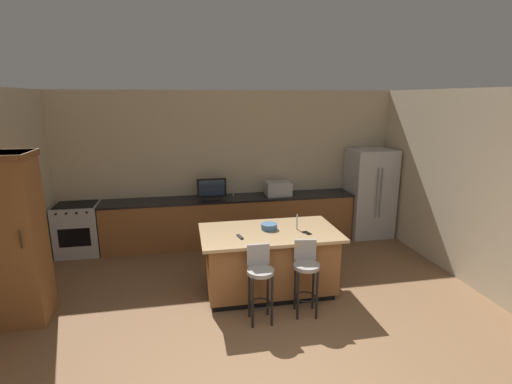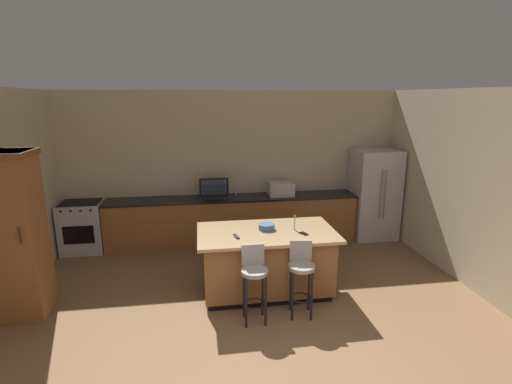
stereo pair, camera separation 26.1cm
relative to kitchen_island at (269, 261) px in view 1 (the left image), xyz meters
name	(u,v)px [view 1 (the left image)]	position (x,y,z in m)	size (l,w,h in m)	color
wall_back	(231,166)	(-0.24, 2.41, 0.98)	(7.06, 0.12, 2.93)	beige
wall_right	(462,185)	(3.09, 0.06, 0.98)	(0.12, 5.10, 2.93)	beige
counter_back	(231,220)	(-0.30, 2.03, -0.02)	(4.81, 0.62, 0.92)	brown
kitchen_island	(269,261)	(0.00, 0.00, 0.00)	(1.96, 1.11, 0.94)	black
refrigerator	(369,193)	(2.55, 1.96, 0.41)	(0.86, 0.77, 1.79)	#B7BABF
range_oven	(78,229)	(-3.09, 2.03, -0.01)	(0.75, 0.63, 0.94)	#B7BABF
cabinet_tower	(15,237)	(-3.23, -0.13, 0.65)	(0.63, 0.59, 2.18)	brown
microwave	(278,189)	(0.64, 2.03, 0.58)	(0.48, 0.36, 0.27)	#B7BABF
tv_monitor	(212,190)	(-0.66, 1.98, 0.63)	(0.55, 0.16, 0.39)	black
sink_faucet_back	(233,190)	(-0.23, 2.13, 0.56)	(0.02, 0.02, 0.24)	#B2B2B7
sink_faucet_island	(297,222)	(0.41, 0.00, 0.57)	(0.02, 0.02, 0.22)	#B2B2B7
bar_stool_left	(260,277)	(-0.28, -0.71, 0.12)	(0.34, 0.34, 0.99)	gray
bar_stool_right	(306,271)	(0.34, -0.66, 0.12)	(0.34, 0.36, 0.99)	gray
fruit_bowl	(269,226)	(0.01, 0.08, 0.50)	(0.23, 0.23, 0.08)	#3F668C
cell_phone	(307,233)	(0.50, -0.18, 0.46)	(0.07, 0.15, 0.01)	black
tv_remote	(240,237)	(-0.45, -0.17, 0.47)	(0.04, 0.17, 0.02)	black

